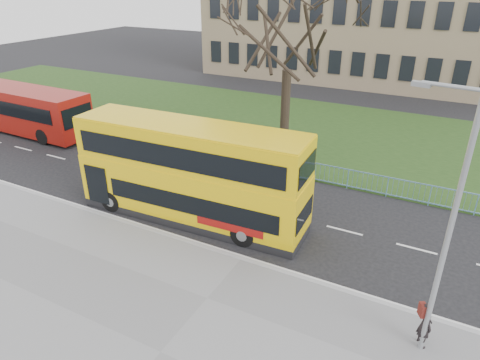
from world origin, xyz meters
name	(u,v)px	position (x,y,z in m)	size (l,w,h in m)	color
ground	(258,241)	(0.00, 0.00, 0.00)	(120.00, 120.00, 0.00)	black
pavement	(161,353)	(0.00, -6.75, 0.06)	(80.00, 10.50, 0.12)	slate
kerb	(242,259)	(0.00, -1.55, 0.07)	(80.00, 0.20, 0.14)	#969699
grass_verge	(347,137)	(0.00, 14.30, 0.04)	(80.00, 15.40, 0.08)	#1E3A15
guard_railing	(311,171)	(0.00, 6.60, 0.55)	(40.00, 0.12, 1.10)	#72A8CB
bare_tree	(288,53)	(-3.00, 10.00, 6.04)	(8.35, 8.35, 11.93)	black
civic_building	(359,7)	(-5.00, 35.00, 7.00)	(30.00, 15.00, 14.00)	#887656
yellow_bus	(190,171)	(-3.55, 0.39, 2.37)	(10.64, 2.99, 4.41)	yellow
red_bus	(18,108)	(-21.11, 4.93, 1.65)	(11.83, 2.90, 3.11)	maroon
pedestrian	(425,325)	(6.77, -2.86, 0.89)	(0.56, 0.37, 1.55)	black
street_lamp	(447,224)	(6.69, -2.98, 4.40)	(1.65, 0.42, 7.81)	#909498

